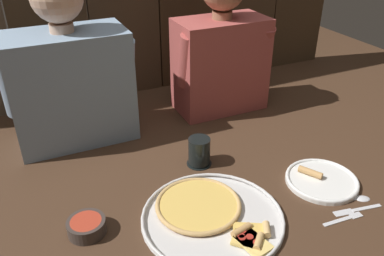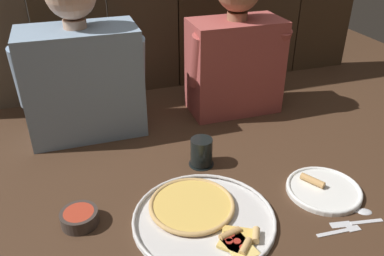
{
  "view_description": "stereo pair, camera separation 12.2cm",
  "coord_description": "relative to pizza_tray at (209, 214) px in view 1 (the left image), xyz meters",
  "views": [
    {
      "loc": [
        -0.46,
        -0.86,
        0.79
      ],
      "look_at": [
        -0.02,
        0.1,
        0.18
      ],
      "focal_mm": 37.02,
      "sensor_mm": 36.0,
      "label": 1
    },
    {
      "loc": [
        -0.35,
        -0.91,
        0.79
      ],
      "look_at": [
        -0.02,
        0.1,
        0.18
      ],
      "focal_mm": 37.02,
      "sensor_mm": 36.0,
      "label": 2
    }
  ],
  "objects": [
    {
      "name": "pizza_tray",
      "position": [
        0.0,
        0.0,
        0.0
      ],
      "size": [
        0.41,
        0.41,
        0.03
      ],
      "color": "silver",
      "rests_on": "ground"
    },
    {
      "name": "ground_plane",
      "position": [
        0.05,
        0.1,
        -0.01
      ],
      "size": [
        3.2,
        3.2,
        0.0
      ],
      "primitive_type": "plane",
      "color": "#422B1C"
    },
    {
      "name": "diner_right",
      "position": [
        0.36,
        0.61,
        0.26
      ],
      "size": [
        0.41,
        0.21,
        0.59
      ],
      "color": "#AD4C47",
      "rests_on": "ground"
    },
    {
      "name": "diner_left",
      "position": [
        -0.25,
        0.61,
        0.26
      ],
      "size": [
        0.46,
        0.23,
        0.62
      ],
      "color": "#849EB7",
      "rests_on": "ground"
    },
    {
      "name": "table_knife",
      "position": [
        0.41,
        -0.16,
        -0.01
      ],
      "size": [
        0.16,
        0.04,
        0.01
      ],
      "color": "silver",
      "rests_on": "ground"
    },
    {
      "name": "dinner_plate",
      "position": [
        0.4,
        -0.01,
        -0.0
      ],
      "size": [
        0.23,
        0.23,
        0.03
      ],
      "color": "white",
      "rests_on": "ground"
    },
    {
      "name": "table_spoon",
      "position": [
        0.44,
        -0.12,
        -0.01
      ],
      "size": [
        0.14,
        0.07,
        0.01
      ],
      "color": "silver",
      "rests_on": "ground"
    },
    {
      "name": "table_fork",
      "position": [
        0.35,
        -0.17,
        -0.01
      ],
      "size": [
        0.13,
        0.02,
        0.01
      ],
      "color": "silver",
      "rests_on": "ground"
    },
    {
      "name": "dipping_bowl",
      "position": [
        -0.33,
        0.08,
        0.01
      ],
      "size": [
        0.11,
        0.11,
        0.04
      ],
      "color": "#3D332D",
      "rests_on": "ground"
    },
    {
      "name": "drinking_glass",
      "position": [
        0.09,
        0.25,
        0.04
      ],
      "size": [
        0.09,
        0.09,
        0.1
      ],
      "color": "black",
      "rests_on": "ground"
    }
  ]
}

